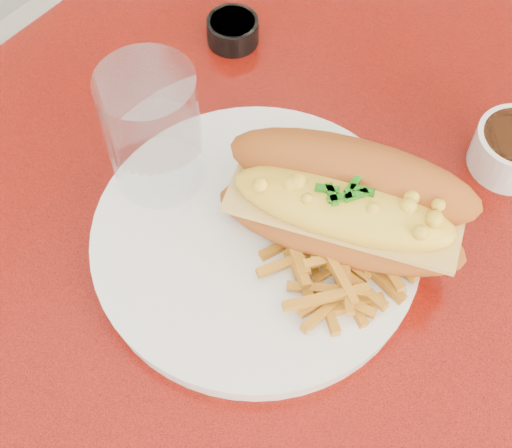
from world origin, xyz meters
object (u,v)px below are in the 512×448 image
Objects in this scene: dinner_plate at (256,240)px; fork at (330,263)px; diner_table at (449,351)px; water_tumbler at (155,139)px; sauce_cup_left at (233,30)px; mac_hoagie at (346,202)px.

dinner_plate and fork have the same top height.
fork reaches higher than diner_table.
water_tumbler is (-0.19, -0.02, 0.05)m from fork.
fork is (0.07, 0.02, 0.01)m from dinner_plate.
dinner_plate is at bearing 1.98° from water_tumbler.
water_tumbler reaches higher than sauce_cup_left.
fork is 1.05× the size of water_tumbler.
fork is (0.01, -0.04, -0.04)m from mac_hoagie.
dinner_plate is 0.09m from mac_hoagie.
diner_table is 0.27m from mac_hoagie.
mac_hoagie is 1.59× the size of fork.
diner_table is 0.40m from water_tumbler.
water_tumbler is (0.08, -0.20, 0.06)m from sauce_cup_left.
mac_hoagie is 3.57× the size of sauce_cup_left.
fork is at bearing -34.22° from sauce_cup_left.
dinner_plate is at bearing 89.80° from fork.
sauce_cup_left reaches higher than diner_table.
mac_hoagie is (0.06, 0.06, 0.05)m from dinner_plate.
diner_table is 7.75× the size of fork.
fork is (-0.12, -0.08, 0.18)m from diner_table.
mac_hoagie is at bearing 6.14° from fork.
diner_table is 0.28m from dinner_plate.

